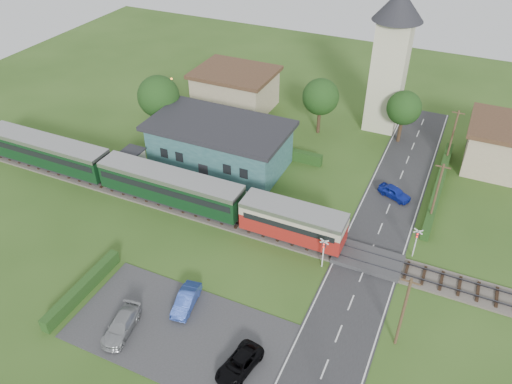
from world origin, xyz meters
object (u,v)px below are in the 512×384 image
at_px(house_west, 235,89).
at_px(crossing_signal_far, 416,239).
at_px(pedestrian_near, 248,197).
at_px(car_park_dark, 239,364).
at_px(car_park_silver, 121,326).
at_px(equipment_hut, 134,160).
at_px(church_tower, 392,52).
at_px(house_east, 506,146).
at_px(car_on_road, 395,192).
at_px(train, 145,179).
at_px(car_park_blue, 186,300).
at_px(crossing_signal_near, 324,249).
at_px(pedestrian_far, 137,165).
at_px(station_building, 220,144).

xyz_separation_m(house_west, crossing_signal_far, (28.60, -20.61, -0.65)).
bearing_deg(pedestrian_near, car_park_dark, 135.00).
height_order(car_park_silver, pedestrian_near, pedestrian_near).
relative_size(equipment_hut, church_tower, 0.14).
bearing_deg(house_east, car_on_road, -131.55).
bearing_deg(train, car_park_blue, -44.01).
xyz_separation_m(equipment_hut, pedestrian_near, (14.58, -0.44, -0.49)).
relative_size(car_park_silver, car_park_dark, 1.04).
bearing_deg(house_east, church_tower, 165.07).
height_order(church_tower, house_west, church_tower).
bearing_deg(house_west, crossing_signal_near, -49.89).
relative_size(train, car_park_blue, 11.01).
bearing_deg(car_on_road, car_park_blue, 174.67).
bearing_deg(pedestrian_far, car_park_dark, -147.40).
bearing_deg(car_park_blue, equipment_hut, 127.49).
distance_m(house_east, pedestrian_near, 30.34).
bearing_deg(car_on_road, church_tower, 42.22).
distance_m(equipment_hut, car_on_road, 29.12).
bearing_deg(car_park_silver, car_park_dark, -4.97).
height_order(station_building, crossing_signal_far, station_building).
bearing_deg(car_park_dark, church_tower, 98.67).
bearing_deg(station_building, car_park_silver, -79.87).
relative_size(crossing_signal_far, car_park_blue, 0.84).
bearing_deg(crossing_signal_near, pedestrian_far, 167.25).
bearing_deg(car_on_road, car_park_dark, -168.81).
xyz_separation_m(equipment_hut, car_park_dark, (22.33, -18.30, -1.08)).
bearing_deg(station_building, church_tower, 48.59).
bearing_deg(pedestrian_far, car_park_blue, -151.43).
height_order(crossing_signal_far, car_park_blue, crossing_signal_far).
bearing_deg(house_west, car_on_road, -25.91).
xyz_separation_m(church_tower, car_park_dark, (-0.67, -41.10, -9.56)).
bearing_deg(house_east, equipment_hut, -153.68).
distance_m(equipment_hut, station_building, 9.92).
bearing_deg(house_west, church_tower, 8.53).
xyz_separation_m(station_building, pedestrian_far, (-7.41, -6.01, -1.31)).
distance_m(car_park_blue, pedestrian_far, 20.94).
distance_m(house_west, pedestrian_near, 23.37).
height_order(house_west, crossing_signal_far, house_west).
bearing_deg(crossing_signal_near, church_tower, 92.82).
distance_m(equipment_hut, pedestrian_far, 0.73).
bearing_deg(station_building, car_park_dark, -59.26).
bearing_deg(station_building, house_west, 109.65).
xyz_separation_m(house_west, car_park_blue, (12.70, -34.50, -2.07)).
relative_size(equipment_hut, car_park_blue, 0.65).
height_order(house_east, car_park_blue, house_east).
height_order(train, church_tower, church_tower).
relative_size(car_park_silver, pedestrian_far, 2.34).
distance_m(train, crossing_signal_far, 27.91).
height_order(crossing_signal_far, car_park_silver, crossing_signal_far).
bearing_deg(car_park_blue, crossing_signal_near, 36.88).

